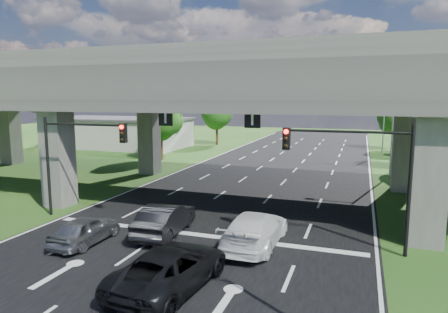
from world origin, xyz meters
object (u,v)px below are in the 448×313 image
Objects in this scene: car_dark at (165,219)px; car_trailing at (171,268)px; streetlight_beyond at (381,108)px; signal_right at (359,163)px; car_silver at (86,230)px; car_white at (255,229)px; streetlight_far at (389,112)px; signal_left at (76,149)px.

car_trailing is at bearing 114.54° from car_dark.
streetlight_beyond is at bearing -112.38° from car_dark.
signal_right is at bearing -93.61° from streetlight_beyond.
car_silver is (-14.79, -39.47, -5.13)m from streetlight_beyond.
car_silver is at bearing -164.76° from signal_right.
signal_right is 1.06× the size of car_white.
streetlight_far is at bearing -123.97° from car_dark.
car_silver is 6.66m from car_trailing.
car_white is at bearing 175.20° from car_dark.
streetlight_beyond reaches higher than signal_right.
car_silver is 8.30m from car_white.
car_dark is (3.07, 2.47, 0.13)m from car_silver.
car_silver is at bearing 33.98° from car_dark.
car_dark reaches higher than car_trailing.
streetlight_far is 28.21m from car_silver.
streetlight_beyond is 2.02× the size of car_dark.
signal_left is at bearing -28.35° from car_trailing.
signal_right is 36.17m from streetlight_beyond.
car_dark is at bearing 1.29° from car_white.
streetlight_beyond is 1.77× the size of car_white.
signal_left is 11.59m from car_white.
streetlight_beyond is at bearing 63.57° from signal_left.
car_dark is at bearing -54.85° from car_trailing.
car_white is (7.93, 2.47, 0.13)m from car_silver.
streetlight_beyond is at bearing -95.90° from car_trailing.
streetlight_beyond is 39.13m from car_dark.
car_trailing is (6.04, -2.81, 0.10)m from car_silver.
car_silver is 0.72× the size of car_white.
streetlight_far is (17.92, 20.06, 1.66)m from signal_left.
streetlight_far is 28.15m from car_trailing.
car_trailing is at bearing 71.59° from car_white.
car_trailing reaches higher than car_silver.
streetlight_beyond is 37.96m from car_white.
streetlight_far and streetlight_beyond have the same top height.
car_trailing is at bearing -136.18° from signal_right.
signal_left is 1.06× the size of car_white.
signal_right and signal_left have the same top height.
streetlight_beyond reaches higher than signal_left.
signal_right is at bearing -164.36° from car_silver.
signal_left reaches higher than car_dark.
streetlight_far reaches higher than signal_right.
car_trailing is at bearing -108.43° from streetlight_far.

